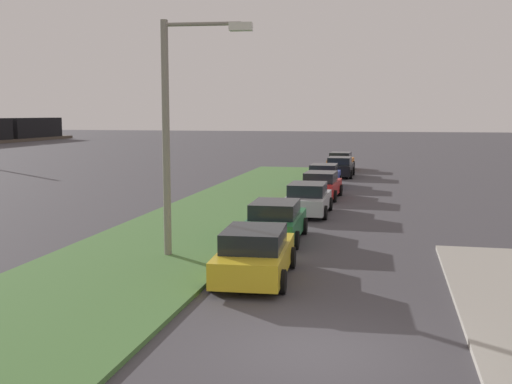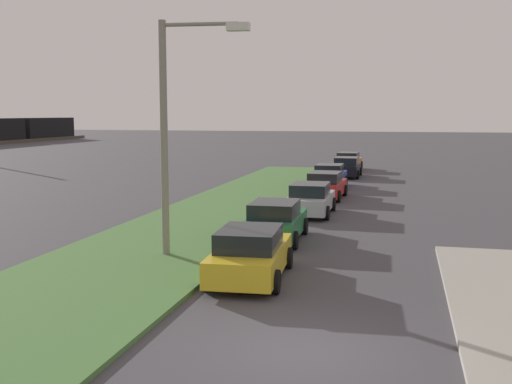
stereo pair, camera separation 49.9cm
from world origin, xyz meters
name	(u,v)px [view 2 (the right image)]	position (x,y,z in m)	size (l,w,h in m)	color
ground	(306,353)	(0.00, 0.00, 0.00)	(300.00, 300.00, 0.00)	#423F44
grass_median	(177,236)	(10.00, 6.46, 0.06)	(60.00, 6.00, 0.12)	#477238
parked_car_yellow	(250,254)	(4.97, 2.36, 0.72)	(4.40, 2.21, 1.47)	gold
parked_car_green	(275,222)	(10.29, 2.74, 0.72)	(4.35, 2.11, 1.47)	#1E6B38
parked_car_silver	(310,199)	(16.40, 2.35, 0.72)	(4.31, 2.04, 1.47)	#B2B5BA
parked_car_red	(325,186)	(21.98, 2.35, 0.72)	(4.36, 2.14, 1.47)	red
parked_car_blue	(330,176)	(27.23, 2.73, 0.72)	(4.31, 2.03, 1.47)	#23389E
parked_car_black	(347,167)	(33.87, 2.26, 0.72)	(4.31, 2.05, 1.47)	black
parked_car_orange	(348,161)	(39.57, 2.62, 0.72)	(4.37, 2.15, 1.47)	orange
streetlight	(175,121)	(6.94, 5.30, 4.39)	(0.54, 2.88, 7.50)	gray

